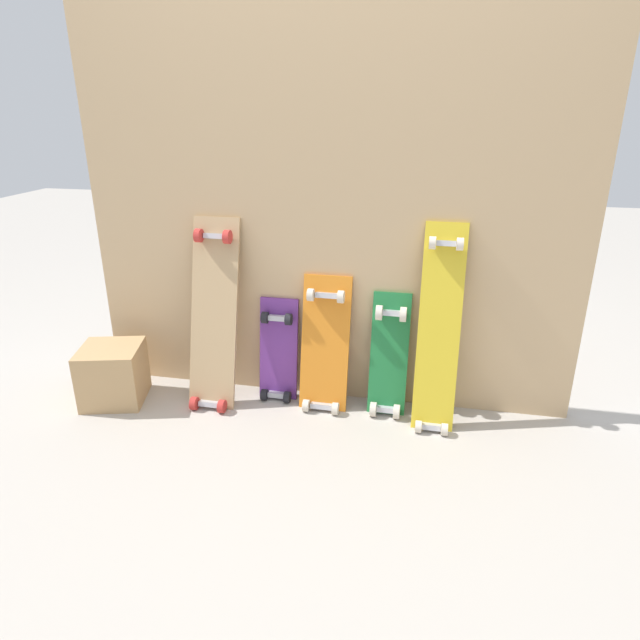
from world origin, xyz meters
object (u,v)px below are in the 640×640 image
(skateboard_natural, at_px, (214,321))
(skateboard_purple, at_px, (278,356))
(skateboard_orange, at_px, (325,351))
(skateboard_yellow, at_px, (438,337))
(wooden_crate, at_px, (113,374))
(skateboard_green, at_px, (389,361))

(skateboard_natural, bearing_deg, skateboard_purple, 15.40)
(skateboard_natural, bearing_deg, skateboard_orange, 5.11)
(skateboard_natural, relative_size, skateboard_purple, 1.67)
(skateboard_purple, bearing_deg, skateboard_natural, -164.60)
(skateboard_purple, height_order, skateboard_yellow, skateboard_yellow)
(skateboard_yellow, bearing_deg, wooden_crate, -174.75)
(skateboard_green, bearing_deg, skateboard_natural, -176.16)
(skateboard_natural, distance_m, skateboard_purple, 0.35)
(skateboard_green, relative_size, skateboard_yellow, 0.65)
(skateboard_green, xyz_separation_m, skateboard_yellow, (0.21, -0.04, 0.16))
(skateboard_orange, xyz_separation_m, skateboard_yellow, (0.51, -0.04, 0.13))
(skateboard_purple, bearing_deg, skateboard_yellow, -5.15)
(skateboard_yellow, xyz_separation_m, wooden_crate, (-1.52, -0.14, -0.27))
(skateboard_orange, bearing_deg, skateboard_green, 1.62)
(skateboard_natural, xyz_separation_m, skateboard_yellow, (1.03, 0.01, 0.01))
(skateboard_purple, distance_m, wooden_crate, 0.80)
(skateboard_natural, relative_size, skateboard_yellow, 0.98)
(skateboard_yellow, bearing_deg, skateboard_green, 168.47)
(skateboard_purple, relative_size, wooden_crate, 2.03)
(skateboard_orange, relative_size, wooden_crate, 2.49)
(wooden_crate, bearing_deg, skateboard_green, 7.99)
(skateboard_purple, bearing_deg, wooden_crate, -164.96)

